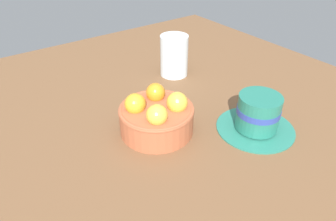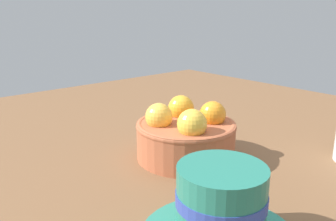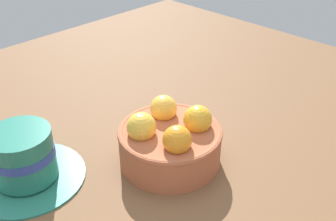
{
  "view_description": "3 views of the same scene",
  "coord_description": "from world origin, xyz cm",
  "views": [
    {
      "loc": [
        28.29,
        43.1,
        39.23
      ],
      "look_at": [
        -0.43,
        3.38,
        6.68
      ],
      "focal_mm": 32.98,
      "sensor_mm": 36.0,
      "label": 1
    },
    {
      "loc": [
        -36.46,
        35.19,
        22.12
      ],
      "look_at": [
        1.77,
        2.11,
        7.59
      ],
      "focal_mm": 37.44,
      "sensor_mm": 36.0,
      "label": 2
    },
    {
      "loc": [
        -33.89,
        -32.79,
        38.39
      ],
      "look_at": [
        1.25,
        1.62,
        7.66
      ],
      "focal_mm": 42.43,
      "sensor_mm": 36.0,
      "label": 3
    }
  ],
  "objects": [
    {
      "name": "ground_plane",
      "position": [
        0.0,
        0.0,
        -1.56
      ],
      "size": [
        119.89,
        117.94,
        3.13
      ],
      "primitive_type": "cube",
      "color": "brown"
    },
    {
      "name": "terracotta_bowl",
      "position": [
        0.0,
        0.01,
        3.77
      ],
      "size": [
        15.28,
        15.28,
        8.93
      ],
      "color": "#AD5938",
      "rests_on": "ground_plane"
    },
    {
      "name": "coffee_cup",
      "position": [
        -17.11,
        11.68,
        3.57
      ],
      "size": [
        16.25,
        16.25,
        7.96
      ],
      "color": "#297966",
      "rests_on": "ground_plane"
    },
    {
      "name": "water_glass",
      "position": [
        -18.51,
        -18.81,
        5.53
      ],
      "size": [
        7.52,
        7.52,
        11.06
      ],
      "primitive_type": "cylinder",
      "color": "silver",
      "rests_on": "ground_plane"
    }
  ]
}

